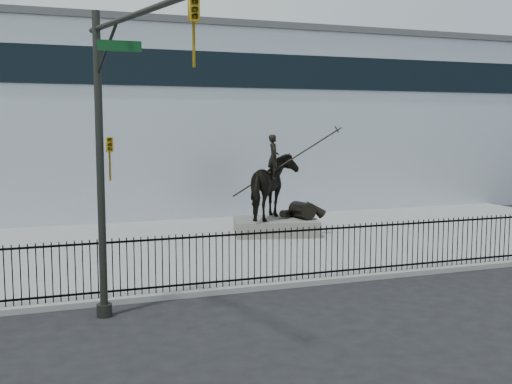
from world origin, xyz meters
name	(u,v)px	position (x,y,z in m)	size (l,w,h in m)	color
ground	(371,291)	(0.00, 0.00, 0.00)	(120.00, 120.00, 0.00)	black
plaza	(277,241)	(0.00, 7.00, 0.07)	(30.00, 12.00, 0.15)	gray
building	(195,125)	(0.00, 20.00, 4.50)	(44.00, 14.00, 9.00)	silver
picket_fence	(349,249)	(0.00, 1.25, 0.90)	(22.10, 0.10, 1.50)	black
statue_plinth	(276,226)	(0.40, 8.10, 0.45)	(3.24, 2.23, 0.61)	#5D5B55
equestrian_statue	(277,187)	(0.46, 8.09, 2.03)	(4.05, 3.02, 3.52)	black
traffic_signal_left	(115,146)	(-6.75, -0.62, 4.03)	(1.52, 4.84, 7.00)	black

